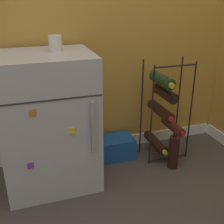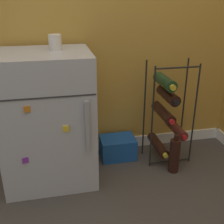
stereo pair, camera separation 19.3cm
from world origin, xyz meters
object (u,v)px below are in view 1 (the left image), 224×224
mini_fridge (49,122)px  soda_box (116,147)px  wine_rack (163,110)px  loose_bottle_floor (174,152)px  fridge_top_cup (55,43)px

mini_fridge → soda_box: (0.50, 0.14, -0.35)m
wine_rack → loose_bottle_floor: bearing=-87.0°
wine_rack → fridge_top_cup: fridge_top_cup is taller
soda_box → mini_fridge: bearing=-164.4°
wine_rack → fridge_top_cup: 0.92m
fridge_top_cup → loose_bottle_floor: 1.11m
wine_rack → soda_box: wine_rack is taller
mini_fridge → loose_bottle_floor: size_ratio=2.97×
loose_bottle_floor → fridge_top_cup: bearing=166.7°
soda_box → fridge_top_cup: bearing=-167.5°
soda_box → fridge_top_cup: size_ratio=2.88×
mini_fridge → soda_box: size_ratio=3.28×
fridge_top_cup → loose_bottle_floor: size_ratio=0.31×
mini_fridge → wine_rack: (0.84, 0.05, -0.05)m
mini_fridge → loose_bottle_floor: mini_fridge is taller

